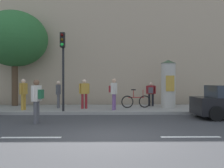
{
  "coord_description": "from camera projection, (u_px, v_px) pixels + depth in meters",
  "views": [
    {
      "loc": [
        -0.09,
        -7.32,
        1.67
      ],
      "look_at": [
        0.05,
        2.0,
        1.59
      ],
      "focal_mm": 39.15,
      "sensor_mm": 36.0,
      "label": 1
    }
  ],
  "objects": [
    {
      "name": "pedestrian_tallest",
      "position": [
        114.0,
        91.0,
        13.2
      ],
      "size": [
        0.47,
        0.64,
        1.7
      ],
      "color": "#724C84",
      "rests_on": "sidewalk_curb"
    },
    {
      "name": "pedestrian_near_pole",
      "position": [
        151.0,
        92.0,
        15.33
      ],
      "size": [
        0.59,
        0.45,
        1.5
      ],
      "color": "black",
      "rests_on": "sidewalk_curb"
    },
    {
      "name": "lane_markings",
      "position": [
        111.0,
        137.0,
        7.34
      ],
      "size": [
        25.8,
        0.16,
        0.01
      ],
      "color": "silver",
      "rests_on": "ground_plane"
    },
    {
      "name": "poster_column",
      "position": [
        168.0,
        84.0,
        14.3
      ],
      "size": [
        0.9,
        0.9,
        2.81
      ],
      "color": "#B2ADA3",
      "rests_on": "sidewalk_curb"
    },
    {
      "name": "pedestrian_in_red_top",
      "position": [
        37.0,
        97.0,
        9.76
      ],
      "size": [
        0.43,
        0.65,
        1.77
      ],
      "color": "#4C4C51",
      "rests_on": "ground_plane"
    },
    {
      "name": "bicycle_leaning",
      "position": [
        136.0,
        101.0,
        14.28
      ],
      "size": [
        1.76,
        0.35,
        1.09
      ],
      "color": "black",
      "rests_on": "sidewalk_curb"
    },
    {
      "name": "sidewalk_curb",
      "position": [
        110.0,
        109.0,
        14.34
      ],
      "size": [
        36.0,
        4.0,
        0.15
      ],
      "primitive_type": "cube",
      "color": "gray",
      "rests_on": "ground_plane"
    },
    {
      "name": "pedestrian_in_dark_shirt",
      "position": [
        84.0,
        91.0,
        13.83
      ],
      "size": [
        0.58,
        0.4,
        1.67
      ],
      "color": "maroon",
      "rests_on": "sidewalk_curb"
    },
    {
      "name": "ground_plane",
      "position": [
        111.0,
        137.0,
        7.34
      ],
      "size": [
        80.0,
        80.0,
        0.0
      ],
      "primitive_type": "plane",
      "color": "#38383A"
    },
    {
      "name": "traffic_light",
      "position": [
        63.0,
        58.0,
        12.51
      ],
      "size": [
        0.24,
        0.45,
        4.03
      ],
      "color": "black",
      "rests_on": "sidewalk_curb"
    },
    {
      "name": "building_backdrop",
      "position": [
        110.0,
        28.0,
        19.29
      ],
      "size": [
        36.0,
        5.0,
        11.87
      ],
      "primitive_type": "cube",
      "color": "tan",
      "rests_on": "ground_plane"
    },
    {
      "name": "street_tree",
      "position": [
        15.0,
        39.0,
        15.6
      ],
      "size": [
        4.16,
        4.16,
        6.05
      ],
      "color": "#4C3826",
      "rests_on": "sidewalk_curb"
    },
    {
      "name": "pedestrian_with_backpack",
      "position": [
        23.0,
        92.0,
        13.19
      ],
      "size": [
        0.33,
        0.61,
        1.68
      ],
      "color": "#B78C33",
      "rests_on": "sidewalk_curb"
    },
    {
      "name": "pedestrian_in_light_jacket",
      "position": [
        58.0,
        92.0,
        14.19
      ],
      "size": [
        0.29,
        0.68,
        1.57
      ],
      "color": "#4C4C51",
      "rests_on": "sidewalk_curb"
    }
  ]
}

